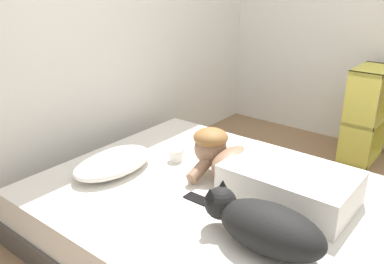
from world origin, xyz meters
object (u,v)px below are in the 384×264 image
pillow (113,162)px  cell_phone (197,199)px  person_lying (266,173)px  dog (264,225)px  coffee_cup (176,155)px  bed (225,222)px  bookshelf (366,114)px

pillow → cell_phone: pillow is taller
pillow → person_lying: size_ratio=0.57×
dog → coffee_cup: bearing=64.1°
coffee_cup → bed: bearing=-107.8°
person_lying → bed: bearing=139.5°
bed → person_lying: (0.16, -0.14, 0.27)m
coffee_cup → cell_phone: size_ratio=0.89×
person_lying → dog: (-0.42, -0.22, -0.00)m
pillow → cell_phone: (0.06, -0.58, -0.05)m
pillow → person_lying: bearing=-66.9°
pillow → coffee_cup: pillow is taller
pillow → coffee_cup: bearing=-29.9°
dog → bookshelf: 1.90m
bed → cell_phone: cell_phone is taller
pillow → dog: (-0.07, -1.04, 0.05)m
pillow → bookshelf: size_ratio=0.69×
bed → bookshelf: bookshelf is taller
dog → cell_phone: (0.12, 0.45, -0.10)m
person_lying → pillow: bearing=113.1°
pillow → bookshelf: bearing=-26.1°
dog → cell_phone: 0.48m
bed → cell_phone: (-0.13, 0.09, 0.17)m
person_lying → coffee_cup: size_ratio=7.36×
bed → pillow: pillow is taller
cell_phone → bookshelf: (1.77, -0.31, 0.05)m
dog → bookshelf: size_ratio=0.77×
pillow → cell_phone: 0.59m
pillow → cell_phone: size_ratio=3.71×
bed → dog: size_ratio=3.58×
dog → coffee_cup: size_ratio=4.60×
bed → pillow: (-0.18, 0.67, 0.22)m
coffee_cup → cell_phone: coffee_cup is taller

